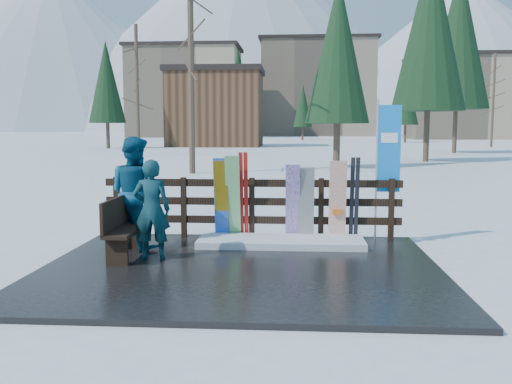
# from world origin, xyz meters

# --- Properties ---
(ground) EXTENTS (700.00, 700.00, 0.00)m
(ground) POSITION_xyz_m (0.00, 0.00, 0.00)
(ground) COLOR white
(ground) RESTS_ON ground
(deck) EXTENTS (6.00, 5.00, 0.08)m
(deck) POSITION_xyz_m (0.00, 0.00, 0.04)
(deck) COLOR black
(deck) RESTS_ON ground
(fence) EXTENTS (5.60, 0.10, 1.15)m
(fence) POSITION_xyz_m (0.00, 2.20, 0.74)
(fence) COLOR black
(fence) RESTS_ON deck
(snow_patch) EXTENTS (2.95, 1.00, 0.12)m
(snow_patch) POSITION_xyz_m (0.57, 1.60, 0.14)
(snow_patch) COLOR white
(snow_patch) RESTS_ON deck
(bench) EXTENTS (0.41, 1.50, 0.97)m
(bench) POSITION_xyz_m (-1.96, 0.50, 0.60)
(bench) COLOR black
(bench) RESTS_ON deck
(snowboard_0) EXTENTS (0.26, 0.29, 1.54)m
(snowboard_0) POSITION_xyz_m (-0.56, 1.98, 0.85)
(snowboard_0) COLOR blue
(snowboard_0) RESTS_ON deck
(snowboard_1) EXTENTS (0.27, 0.39, 1.59)m
(snowboard_1) POSITION_xyz_m (-0.33, 1.98, 0.87)
(snowboard_1) COLOR silver
(snowboard_1) RESTS_ON deck
(snowboard_2) EXTENTS (0.26, 0.31, 1.49)m
(snowboard_2) POSITION_xyz_m (-0.55, 1.98, 0.83)
(snowboard_2) COLOR #E0A707
(snowboard_2) RESTS_ON deck
(snowboard_3) EXTENTS (0.26, 0.39, 1.43)m
(snowboard_3) POSITION_xyz_m (0.77, 1.98, 0.80)
(snowboard_3) COLOR silver
(snowboard_3) RESTS_ON deck
(snowboard_4) EXTENTS (0.31, 0.26, 1.38)m
(snowboard_4) POSITION_xyz_m (1.01, 1.98, 0.77)
(snowboard_4) COLOR black
(snowboard_4) RESTS_ON deck
(snowboard_5) EXTENTS (0.31, 0.22, 1.49)m
(snowboard_5) POSITION_xyz_m (1.59, 1.98, 0.83)
(snowboard_5) COLOR white
(snowboard_5) RESTS_ON deck
(ski_pair_a) EXTENTS (0.16, 0.27, 1.64)m
(ski_pair_a) POSITION_xyz_m (-0.14, 2.05, 0.90)
(ski_pair_a) COLOR #AE1A15
(ski_pair_a) RESTS_ON deck
(ski_pair_b) EXTENTS (0.17, 0.23, 1.56)m
(ski_pair_b) POSITION_xyz_m (1.90, 2.05, 0.86)
(ski_pair_b) COLOR black
(ski_pair_b) RESTS_ON deck
(rental_flag) EXTENTS (0.45, 0.04, 2.60)m
(rental_flag) POSITION_xyz_m (2.49, 2.25, 1.69)
(rental_flag) COLOR silver
(rental_flag) RESTS_ON deck
(person_front) EXTENTS (0.62, 0.43, 1.60)m
(person_front) POSITION_xyz_m (-1.45, 0.38, 0.88)
(person_front) COLOR #145450
(person_front) RESTS_ON deck
(person_back) EXTENTS (1.18, 1.11, 1.94)m
(person_back) POSITION_xyz_m (-1.96, 1.19, 1.05)
(person_back) COLOR navy
(person_back) RESTS_ON deck
(resort_buildings) EXTENTS (73.00, 87.60, 22.60)m
(resort_buildings) POSITION_xyz_m (1.03, 115.41, 9.81)
(resort_buildings) COLOR tan
(resort_buildings) RESTS_ON ground
(trees) EXTENTS (41.97, 68.68, 14.50)m
(trees) POSITION_xyz_m (5.37, 45.35, 5.95)
(trees) COLOR #382B1E
(trees) RESTS_ON ground
(mountains) EXTENTS (520.00, 260.00, 120.00)m
(mountains) POSITION_xyz_m (-10.50, 328.41, 50.20)
(mountains) COLOR white
(mountains) RESTS_ON ground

